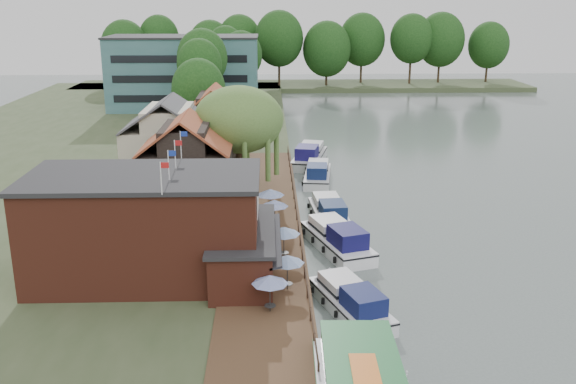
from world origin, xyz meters
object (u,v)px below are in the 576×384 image
object	(u,v)px
umbrella_1	(287,272)
cruiser_3	(318,171)
umbrella_4	(267,226)
cruiser_0	(351,297)
cruiser_1	(337,235)
umbrella_3	(284,242)
cruiser_2	(329,209)
cottage_b	(169,139)
umbrella_6	(270,202)
umbrella_0	(270,293)
hotel_block	(184,72)
cruiser_4	(309,153)
umbrella_5	(274,214)
willow	(239,140)
swan	(404,382)
cottage_a	(187,162)
umbrella_2	(267,260)
pub	(176,226)
cottage_c	(215,123)

from	to	relation	value
umbrella_1	cruiser_3	xyz separation A→B (m)	(4.23, 29.41, -1.14)
umbrella_4	umbrella_1	bearing A→B (deg)	-81.28
cruiser_0	cruiser_1	bearing A→B (deg)	69.44
umbrella_3	cruiser_2	xyz separation A→B (m)	(4.36, 10.94, -1.13)
cottage_b	umbrella_6	bearing A→B (deg)	-50.42
umbrella_0	umbrella_6	distance (m)	18.04
cruiser_0	cruiser_2	size ratio (longest dim) A/B	0.96
hotel_block	cruiser_0	xyz separation A→B (m)	(19.46, -74.90, -6.05)
cottage_b	cruiser_1	bearing A→B (deg)	-49.19
cruiser_2	cruiser_4	bearing A→B (deg)	86.89
umbrella_4	umbrella_5	world-z (taller)	same
umbrella_4	umbrella_3	bearing A→B (deg)	-70.21
hotel_block	willow	world-z (taller)	hotel_block
swan	cruiser_2	bearing A→B (deg)	93.40
cottage_a	umbrella_3	size ratio (longest dim) A/B	3.59
cruiser_2	umbrella_4	bearing A→B (deg)	-131.45
umbrella_6	cruiser_3	bearing A→B (deg)	70.08
willow	cruiser_0	bearing A→B (deg)	-71.57
umbrella_0	umbrella_5	xyz separation A→B (m)	(0.44, 14.91, 0.00)
cruiser_4	cottage_b	bearing A→B (deg)	-134.88
umbrella_1	cruiser_4	bearing A→B (deg)	84.14
umbrella_2	cruiser_4	size ratio (longest dim) A/B	0.22
umbrella_3	cruiser_2	distance (m)	11.84
umbrella_4	umbrella_0	bearing A→B (deg)	-88.97
umbrella_2	umbrella_6	xyz separation A→B (m)	(0.30, 12.83, 0.00)
umbrella_6	cruiser_0	size ratio (longest dim) A/B	0.27
cottage_b	willow	distance (m)	9.07
cruiser_4	pub	bearing A→B (deg)	-95.38
umbrella_0	cruiser_0	bearing A→B (deg)	19.10
pub	umbrella_5	bearing A→B (deg)	53.77
umbrella_3	cruiser_2	size ratio (longest dim) A/B	0.25
cruiser_4	swan	xyz separation A→B (m)	(1.97, -46.79, -1.09)
cruiser_0	hotel_block	bearing A→B (deg)	85.40
cottage_a	cruiser_2	xyz separation A→B (m)	(12.74, -1.34, -4.10)
hotel_block	cruiser_0	size ratio (longest dim) A/B	2.76
willow	cruiser_2	xyz separation A→B (m)	(8.24, -6.34, -5.06)
umbrella_0	pub	bearing A→B (deg)	138.08
cottage_a	willow	world-z (taller)	willow
cruiser_0	cruiser_4	xyz separation A→B (m)	(-0.17, 38.64, 0.21)
cottage_a	cottage_b	distance (m)	10.44
hotel_block	umbrella_4	xyz separation A→B (m)	(14.11, -64.77, -4.86)
willow	cruiser_3	xyz separation A→B (m)	(8.19, 6.82, -5.06)
willow	cruiser_2	size ratio (longest dim) A/B	1.09
umbrella_3	umbrella_5	xyz separation A→B (m)	(-0.61, 6.51, 0.00)
cottage_b	umbrella_0	xyz separation A→B (m)	(10.32, -30.68, -2.96)
pub	umbrella_5	distance (m)	11.68
umbrella_1	umbrella_4	distance (m)	8.93
pub	cottage_c	bearing A→B (deg)	90.00
cottage_b	umbrella_5	size ratio (longest dim) A/B	4.04
pub	swan	xyz separation A→B (m)	(13.26, -12.05, -4.43)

